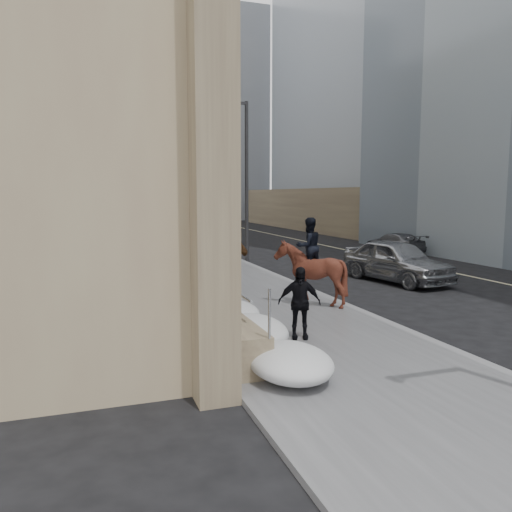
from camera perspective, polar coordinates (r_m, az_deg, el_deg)
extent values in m
plane|color=black|center=(11.68, 6.47, -10.13)|extent=(140.00, 140.00, 0.00)
cube|color=#535355|center=(20.92, -5.29, -2.29)|extent=(5.00, 80.00, 0.12)
cube|color=slate|center=(21.67, 1.47, -1.94)|extent=(0.24, 80.00, 0.12)
cube|color=#BFB78C|center=(25.48, 18.34, -1.07)|extent=(0.15, 70.00, 0.01)
cube|color=tan|center=(30.59, -20.34, 17.08)|extent=(5.00, 44.00, 18.00)
cube|color=brown|center=(30.33, -13.88, 1.17)|extent=(1.10, 44.00, 0.90)
cylinder|color=silver|center=(30.30, -13.09, 2.90)|extent=(0.06, 42.00, 0.06)
cube|color=brown|center=(20.71, -13.74, 19.85)|extent=(0.70, 1.20, 16.20)
cube|color=black|center=(23.18, -13.74, 8.22)|extent=(0.20, 2.20, 4.50)
cube|color=brown|center=(28.59, 26.53, 3.41)|extent=(2.00, 80.00, 4.00)
cube|color=slate|center=(71.41, -11.94, 15.39)|extent=(30.00, 12.00, 28.00)
cube|color=gray|center=(82.35, -19.96, 11.19)|extent=(24.00, 12.00, 20.00)
cylinder|color=#2D2D30|center=(25.29, -1.07, 8.30)|extent=(0.18, 0.18, 8.00)
cube|color=#2D2D30|center=(25.44, -2.89, 17.12)|extent=(1.60, 0.15, 0.12)
cylinder|color=#2D2D30|center=(25.24, -4.49, 16.85)|extent=(0.24, 0.24, 0.30)
cylinder|color=#2D2D30|center=(44.75, -8.97, 7.67)|extent=(0.18, 0.18, 8.00)
cube|color=#2D2D30|center=(44.84, -10.10, 12.64)|extent=(1.60, 0.15, 0.12)
cylinder|color=#2D2D30|center=(44.72, -11.00, 12.44)|extent=(0.24, 0.24, 0.30)
cylinder|color=#2D2D30|center=(33.02, -5.16, 6.24)|extent=(0.20, 0.20, 6.00)
cylinder|color=#2D2D30|center=(32.68, -8.69, 11.10)|extent=(4.00, 0.16, 0.16)
imported|color=black|center=(32.42, -11.32, 10.19)|extent=(0.18, 0.22, 1.10)
ellipsoid|color=silver|center=(11.03, -0.41, -8.63)|extent=(1.50, 2.10, 0.68)
ellipsoid|color=silver|center=(14.78, -5.13, -4.54)|extent=(1.60, 2.20, 0.72)
ellipsoid|color=silver|center=(18.62, -8.35, -2.31)|extent=(1.40, 2.00, 0.64)
ellipsoid|color=silver|center=(22.54, -9.83, -0.56)|extent=(1.70, 2.30, 0.76)
ellipsoid|color=silver|center=(26.46, -11.40, 0.41)|extent=(1.50, 2.10, 0.66)
imported|color=#422813|center=(14.64, -3.61, -1.98)|extent=(2.01, 2.68, 2.06)
imported|color=black|center=(14.68, -3.79, 1.19)|extent=(0.74, 0.63, 1.72)
imported|color=#461E14|center=(15.00, 6.21, -1.98)|extent=(1.81, 1.98, 1.96)
imported|color=black|center=(15.03, 6.01, 1.11)|extent=(0.92, 0.77, 1.72)
imported|color=black|center=(11.59, 4.97, -5.33)|extent=(1.07, 0.70, 1.68)
imported|color=gray|center=(20.50, 15.75, -0.53)|extent=(2.76, 5.17, 1.67)
imported|color=#54565B|center=(30.54, 15.55, 1.44)|extent=(2.06, 4.27, 1.20)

